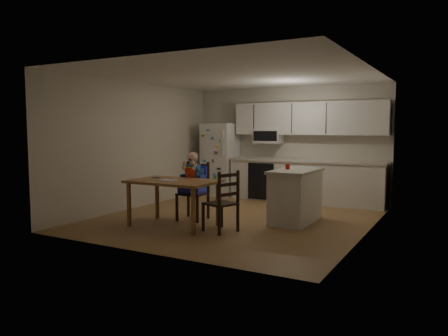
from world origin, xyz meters
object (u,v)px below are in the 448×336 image
at_px(refrigerator, 220,160).
at_px(dining_table, 173,186).
at_px(kitchen_island, 296,196).
at_px(chair_booster, 194,179).
at_px(chair_side, 225,198).
at_px(red_cup, 288,167).

bearing_deg(refrigerator, dining_table, -73.74).
distance_m(kitchen_island, dining_table, 2.08).
height_order(refrigerator, chair_booster, refrigerator).
bearing_deg(refrigerator, kitchen_island, -37.09).
height_order(refrigerator, kitchen_island, refrigerator).
relative_size(kitchen_island, dining_table, 0.87).
bearing_deg(kitchen_island, refrigerator, 142.91).
relative_size(kitchen_island, chair_booster, 1.03).
bearing_deg(kitchen_island, chair_side, -119.15).
distance_m(refrigerator, chair_booster, 2.75).
bearing_deg(dining_table, chair_booster, 90.33).
bearing_deg(chair_booster, refrigerator, 105.71).
relative_size(dining_table, chair_booster, 1.19).
xyz_separation_m(dining_table, chair_booster, (-0.00, 0.62, 0.06)).
xyz_separation_m(dining_table, chair_side, (0.94, 0.02, -0.12)).
bearing_deg(red_cup, chair_booster, -157.24).
distance_m(dining_table, chair_booster, 0.62).
relative_size(kitchen_island, red_cup, 13.70).
height_order(kitchen_island, dining_table, kitchen_island).
bearing_deg(red_cup, refrigerator, 141.00).
relative_size(refrigerator, dining_table, 1.21).
bearing_deg(dining_table, red_cup, 39.92).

